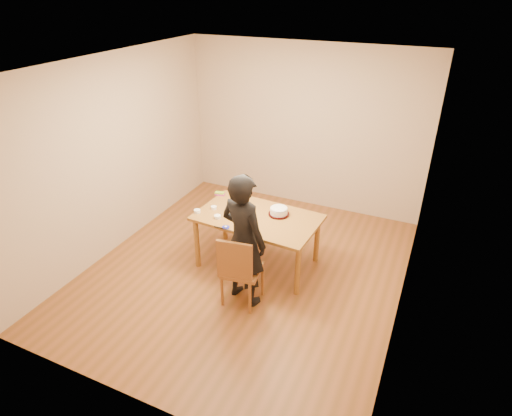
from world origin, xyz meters
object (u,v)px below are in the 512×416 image
at_px(dining_table, 258,218).
at_px(cake, 279,211).
at_px(dining_chair, 242,270).
at_px(cake_plate, 279,214).
at_px(person, 243,241).

height_order(dining_table, cake, cake).
xyz_separation_m(dining_table, dining_chair, (0.15, -0.78, -0.28)).
relative_size(cake_plate, person, 0.16).
xyz_separation_m(cake, person, (-0.09, -0.88, 0.03)).
distance_m(dining_chair, cake, 1.00).
relative_size(dining_table, dining_chair, 3.70).
bearing_deg(person, dining_table, -63.39).
bearing_deg(dining_table, cake, 36.69).
bearing_deg(dining_chair, person, 81.52).
distance_m(cake_plate, person, 0.89).
height_order(cake_plate, cake, cake).
bearing_deg(cake_plate, cake, 0.00).
bearing_deg(person, dining_chair, 105.00).
bearing_deg(dining_table, person, -74.69).
bearing_deg(cake_plate, dining_table, -147.01).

